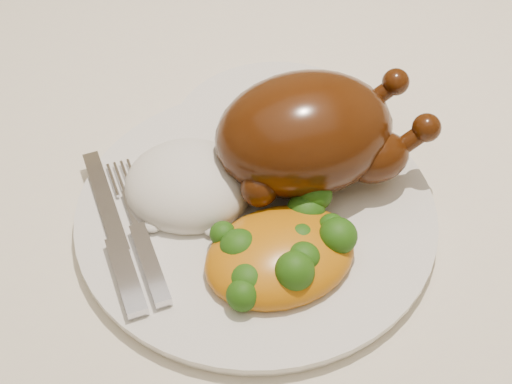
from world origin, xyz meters
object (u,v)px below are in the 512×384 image
object	(u,v)px
dining_table	(164,242)
dinner_plate	(256,213)
side_plate	(278,130)
roast_chicken	(310,133)

from	to	relation	value
dining_table	dinner_plate	xyz separation A→B (m)	(0.07, -0.08, 0.11)
dining_table	dinner_plate	world-z (taller)	dinner_plate
side_plate	roast_chicken	bearing A→B (deg)	-88.67
dining_table	side_plate	bearing A→B (deg)	4.63
side_plate	roast_chicken	distance (m)	0.09
dinner_plate	side_plate	world-z (taller)	dinner_plate
dining_table	roast_chicken	distance (m)	0.21
dining_table	side_plate	size ratio (longest dim) A/B	8.03
dinner_plate	roast_chicken	bearing A→B (deg)	24.52
roast_chicken	dinner_plate	bearing A→B (deg)	-152.58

